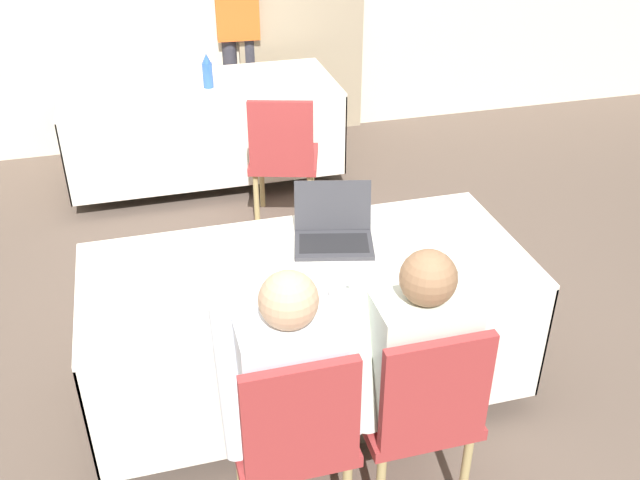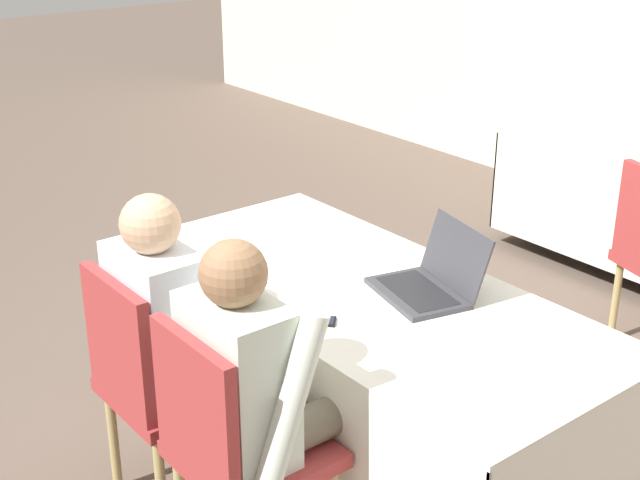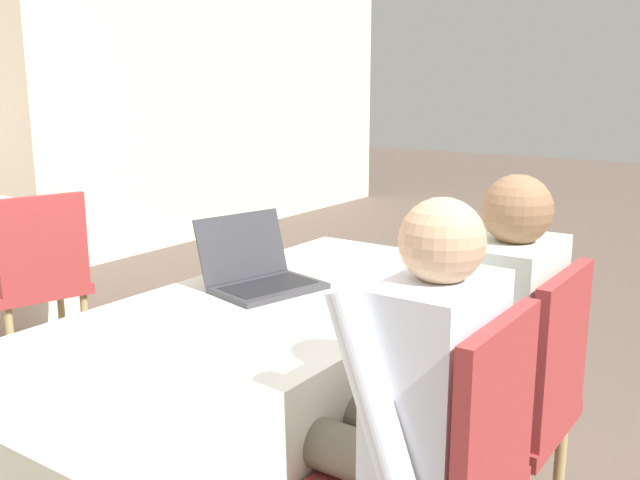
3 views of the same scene
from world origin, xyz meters
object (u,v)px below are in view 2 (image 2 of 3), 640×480
(chair_near_right, at_px, (233,445))
(person_checkered_shirt, at_px, (179,329))
(chair_near_left, at_px, (155,379))
(cell_phone, at_px, (315,321))
(laptop, at_px, (429,282))
(person_white_shirt, at_px, (260,388))

(chair_near_right, distance_m, person_checkered_shirt, 0.52)
(chair_near_left, bearing_deg, cell_phone, -126.39)
(laptop, xyz_separation_m, chair_near_left, (-0.41, -0.90, -0.26))
(cell_phone, relative_size, person_white_shirt, 0.12)
(laptop, height_order, person_white_shirt, person_white_shirt)
(laptop, distance_m, chair_near_right, 0.94)
(chair_near_right, xyz_separation_m, person_white_shirt, (0.00, 0.10, 0.16))
(chair_near_left, bearing_deg, person_checkered_shirt, -90.00)
(laptop, height_order, chair_near_left, laptop)
(chair_near_left, distance_m, person_white_shirt, 0.52)
(person_checkered_shirt, bearing_deg, cell_phone, -133.97)
(cell_phone, xyz_separation_m, chair_near_left, (-0.33, -0.44, -0.22))
(chair_near_right, bearing_deg, cell_phone, -70.27)
(laptop, height_order, person_checkered_shirt, person_checkered_shirt)
(laptop, height_order, chair_near_right, laptop)
(laptop, bearing_deg, chair_near_left, -100.48)
(chair_near_right, relative_size, person_white_shirt, 0.78)
(cell_phone, bearing_deg, chair_near_right, -25.58)
(chair_near_right, bearing_deg, person_checkered_shirt, -12.15)
(person_white_shirt, bearing_deg, laptop, -84.36)
(person_white_shirt, bearing_deg, chair_near_left, 12.15)
(chair_near_right, height_order, person_checkered_shirt, person_checkered_shirt)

